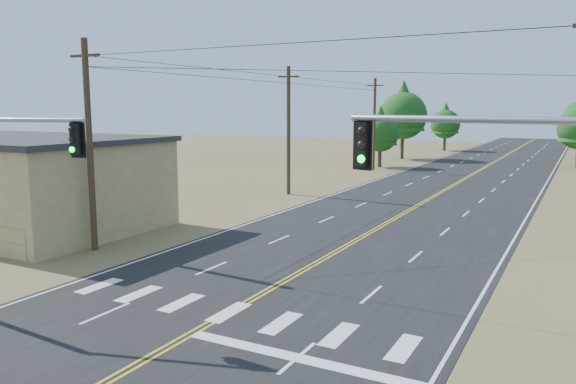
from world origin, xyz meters
The scene contains 8 objects.
road centered at (0.00, 30.00, 0.01)m, with size 15.00×200.00×0.02m, color black.
utility_pole_left_near centered at (-10.50, 12.00, 5.12)m, with size 1.80×0.30×10.00m.
utility_pole_left_mid centered at (-10.50, 32.00, 5.12)m, with size 1.80×0.30×10.00m.
utility_pole_left_far centered at (-10.50, 52.00, 5.12)m, with size 1.80×0.30×10.00m.
signal_mast_right centered at (9.34, 4.40, 4.60)m, with size 5.76×1.58×6.77m.
tree_left_near centered at (-10.90, 55.29, 4.35)m, with size 4.27×4.27×7.12m.
tree_left_mid centered at (-11.71, 66.85, 6.43)m, with size 6.31×6.31×10.51m.
tree_left_far centered at (-9.97, 84.34, 4.72)m, with size 4.63×4.63×7.72m.
Camera 1 is at (10.22, -6.95, 6.82)m, focal length 35.00 mm.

